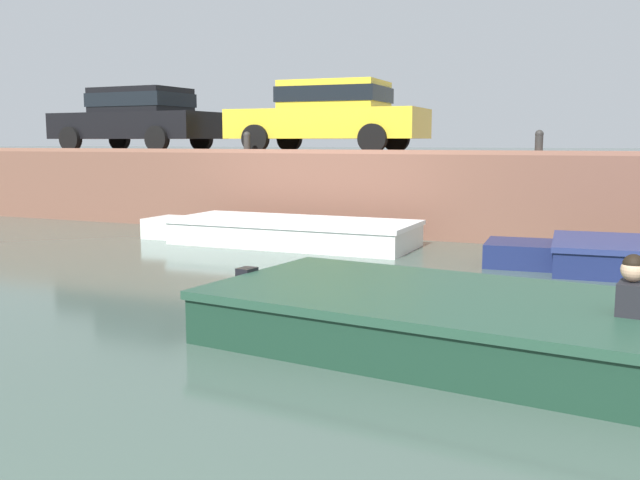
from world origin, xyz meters
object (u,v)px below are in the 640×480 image
Objects in this scene: car_left_inner_yellow at (330,114)px; mooring_bollard_mid at (539,141)px; mooring_bollard_west at (247,141)px; motorboat_passing at (556,335)px; car_leftmost_black at (138,117)px; boat_moored_west_white at (283,232)px.

car_left_inner_yellow is 4.87m from mooring_bollard_mid.
mooring_bollard_mid is at bearing 0.00° from mooring_bollard_west.
motorboat_passing is 1.61× the size of car_leftmost_black.
mooring_bollard_mid is (4.20, 1.79, 1.62)m from boat_moored_west_white.
car_left_inner_yellow reaches higher than mooring_bollard_west.
car_leftmost_black reaches higher than mooring_bollard_west.
mooring_bollard_west is 1.00× the size of mooring_bollard_mid.
mooring_bollard_mid is at bearing -16.82° from car_left_inner_yellow.
car_leftmost_black reaches higher than boat_moored_west_white.
mooring_bollard_west is (-1.32, -1.40, -0.61)m from car_left_inner_yellow.
mooring_bollard_mid reaches higher than boat_moored_west_white.
motorboat_passing is 1.60× the size of car_left_inner_yellow.
car_leftmost_black is 9.94m from mooring_bollard_mid.
mooring_bollard_west reaches higher than boat_moored_west_white.
boat_moored_west_white is at bearing -156.99° from mooring_bollard_mid.
mooring_bollard_west is 5.94m from mooring_bollard_mid.
mooring_bollard_mid is (-1.05, 7.15, 1.61)m from motorboat_passing.
mooring_bollard_west and mooring_bollard_mid have the same top height.
car_left_inner_yellow reaches higher than boat_moored_west_white.
car_left_inner_yellow is at bearing 46.67° from mooring_bollard_west.
motorboat_passing is 7.40m from mooring_bollard_mid.
mooring_bollard_west is (-6.99, 7.15, 1.61)m from motorboat_passing.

